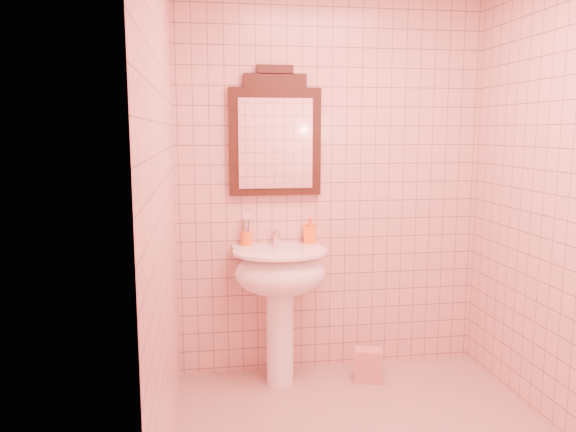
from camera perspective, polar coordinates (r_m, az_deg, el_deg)
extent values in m
cube|color=#D7A096|center=(3.67, 4.41, 3.40)|extent=(2.00, 0.02, 2.50)
cylinder|color=white|center=(3.58, -0.83, -11.48)|extent=(0.17, 0.17, 0.70)
ellipsoid|color=white|center=(3.46, -0.80, -5.82)|extent=(0.56, 0.46, 0.28)
cube|color=white|center=(3.59, -1.17, -3.40)|extent=(0.56, 0.15, 0.05)
cylinder|color=white|center=(3.43, -0.80, -3.64)|extent=(0.58, 0.58, 0.02)
cylinder|color=white|center=(3.57, -1.17, -2.22)|extent=(0.04, 0.04, 0.09)
cylinder|color=white|center=(3.51, -1.06, -1.83)|extent=(0.02, 0.10, 0.02)
cylinder|color=white|center=(3.47, -0.94, -2.30)|extent=(0.02, 0.02, 0.04)
cube|color=white|center=(3.57, -1.20, -1.33)|extent=(0.02, 0.07, 0.01)
cube|color=black|center=(3.56, -1.31, 7.53)|extent=(0.58, 0.05, 0.67)
cube|color=black|center=(3.57, -1.33, 13.60)|extent=(0.39, 0.05, 0.08)
cube|color=black|center=(3.58, -1.34, 14.64)|extent=(0.22, 0.05, 0.06)
cube|color=white|center=(3.53, -1.25, 7.36)|extent=(0.47, 0.01, 0.56)
cylinder|color=orange|center=(3.57, -4.23, -2.27)|extent=(0.07, 0.07, 0.09)
cylinder|color=silver|center=(3.56, -3.97, -1.64)|extent=(0.01, 0.01, 0.17)
cylinder|color=#338CD8|center=(3.58, -4.09, -1.60)|extent=(0.01, 0.01, 0.17)
cylinder|color=#E5334C|center=(3.58, -4.32, -1.60)|extent=(0.01, 0.01, 0.17)
cylinder|color=#3FBF59|center=(3.57, -4.49, -1.63)|extent=(0.01, 0.01, 0.17)
cylinder|color=#D8CC4C|center=(3.55, -4.47, -1.67)|extent=(0.01, 0.01, 0.17)
cylinder|color=purple|center=(3.55, -4.28, -1.69)|extent=(0.01, 0.01, 0.17)
cylinder|color=#4C4C59|center=(3.55, -4.05, -1.68)|extent=(0.01, 0.01, 0.17)
imported|color=orange|center=(3.61, 2.24, -1.49)|extent=(0.09, 0.09, 0.17)
cube|color=tan|center=(3.74, 8.14, -14.76)|extent=(0.20, 0.16, 0.21)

